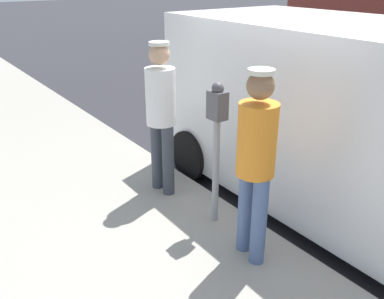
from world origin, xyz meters
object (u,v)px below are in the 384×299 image
Objects in this scene: parking_meter_near at (217,130)px; parked_van at (382,127)px; pedestrian_in_white at (161,109)px; pedestrian_in_orange at (256,156)px.

parking_meter_near is 0.29× the size of parked_van.
pedestrian_in_white is 1.01× the size of pedestrian_in_orange.
pedestrian_in_orange is 0.34× the size of parked_van.
pedestrian_in_white reaches higher than pedestrian_in_orange.
pedestrian_in_white is 0.34× the size of parked_van.
parked_van is at bearing 173.16° from pedestrian_in_orange.
parked_van is at bearing 132.13° from pedestrian_in_white.
parked_van is (-1.50, 0.87, -0.03)m from parking_meter_near.
parking_meter_near is at bearing 95.87° from pedestrian_in_white.
pedestrian_in_orange is at bearing -6.84° from parked_van.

